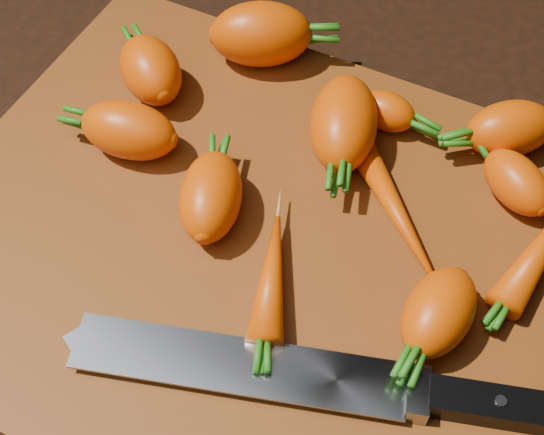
% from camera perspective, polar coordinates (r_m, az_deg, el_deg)
% --- Properties ---
extents(ground, '(2.00, 2.00, 0.01)m').
position_cam_1_polar(ground, '(0.57, -0.45, -2.78)').
color(ground, black).
extents(cutting_board, '(0.50, 0.40, 0.01)m').
position_cam_1_polar(cutting_board, '(0.56, -0.46, -2.17)').
color(cutting_board, '#7E3A0E').
rests_on(cutting_board, ground).
extents(carrot_0, '(0.10, 0.09, 0.06)m').
position_cam_1_polar(carrot_0, '(0.66, -0.83, 13.65)').
color(carrot_0, '#E84900').
rests_on(carrot_0, cutting_board).
extents(carrot_1, '(0.08, 0.08, 0.05)m').
position_cam_1_polar(carrot_1, '(0.64, -9.14, 10.91)').
color(carrot_1, '#E84900').
rests_on(carrot_1, cutting_board).
extents(carrot_2, '(0.08, 0.10, 0.05)m').
position_cam_1_polar(carrot_2, '(0.59, 5.40, 7.10)').
color(carrot_2, '#E84900').
rests_on(carrot_2, cutting_board).
extents(carrot_3, '(0.07, 0.09, 0.05)m').
position_cam_1_polar(carrot_3, '(0.55, -4.64, 1.60)').
color(carrot_3, '#E84900').
rests_on(carrot_3, cutting_board).
extents(carrot_4, '(0.08, 0.08, 0.04)m').
position_cam_1_polar(carrot_4, '(0.62, 17.47, 6.40)').
color(carrot_4, '#E84900').
rests_on(carrot_4, cutting_board).
extents(carrot_5, '(0.05, 0.03, 0.03)m').
position_cam_1_polar(carrot_5, '(0.62, 8.60, 7.92)').
color(carrot_5, '#E84900').
rests_on(carrot_5, cutting_board).
extents(carrot_6, '(0.07, 0.07, 0.04)m').
position_cam_1_polar(carrot_6, '(0.59, 17.93, 2.55)').
color(carrot_6, '#E84900').
rests_on(carrot_6, cutting_board).
extents(carrot_7, '(0.05, 0.13, 0.03)m').
position_cam_1_polar(carrot_7, '(0.57, 19.80, -1.92)').
color(carrot_7, '#E84900').
rests_on(carrot_7, cutting_board).
extents(carrot_8, '(0.11, 0.11, 0.02)m').
position_cam_1_polar(carrot_8, '(0.56, 9.30, 0.52)').
color(carrot_8, '#E84900').
rests_on(carrot_8, cutting_board).
extents(carrot_9, '(0.06, 0.10, 0.03)m').
position_cam_1_polar(carrot_9, '(0.52, -0.05, -4.46)').
color(carrot_9, '#E84900').
rests_on(carrot_9, cutting_board).
extents(carrot_10, '(0.05, 0.07, 0.04)m').
position_cam_1_polar(carrot_10, '(0.51, 12.44, -6.97)').
color(carrot_10, '#E84900').
rests_on(carrot_10, cutting_board).
extents(carrot_11, '(0.08, 0.06, 0.05)m').
position_cam_1_polar(carrot_11, '(0.60, -10.74, 6.47)').
color(carrot_11, '#E84900').
rests_on(carrot_11, cutting_board).
extents(knife, '(0.35, 0.13, 0.02)m').
position_cam_1_polar(knife, '(0.49, -0.10, -11.44)').
color(knife, gray).
rests_on(knife, cutting_board).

